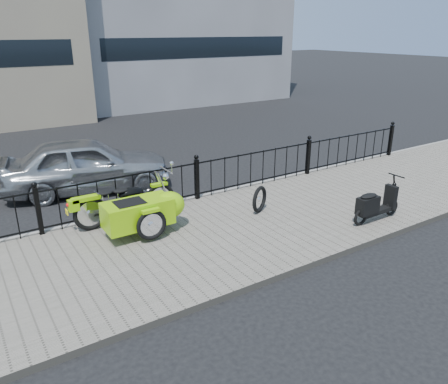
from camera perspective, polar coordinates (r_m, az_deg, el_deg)
ground at (r=9.38m, az=0.43°, el=-3.98°), size 120.00×120.00×0.00m
sidewalk at (r=8.98m, az=2.19°, el=-4.74°), size 30.00×3.80×0.12m
curb at (r=10.49m, az=-3.88°, el=-0.93°), size 30.00×0.10×0.12m
iron_fence at (r=10.20m, az=-3.57°, el=1.59°), size 14.11×0.11×1.08m
motorcycle_sidecar at (r=8.68m, az=-10.45°, el=-2.13°), size 2.28×1.48×0.98m
scooter at (r=9.54m, az=19.07°, el=-1.64°), size 1.35×0.39×0.91m
spare_tire at (r=9.52m, az=4.66°, el=-0.95°), size 0.57×0.35×0.59m
sedan_car at (r=11.51m, az=-17.46°, el=3.43°), size 4.30×2.45×1.38m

